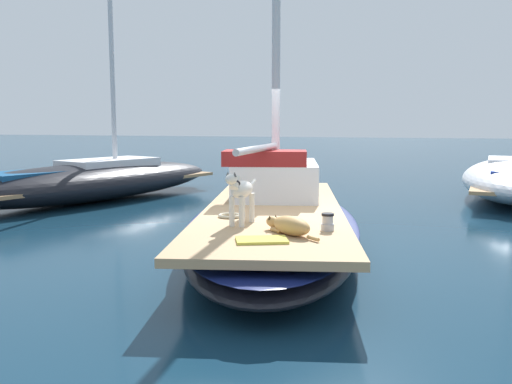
{
  "coord_description": "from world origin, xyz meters",
  "views": [
    {
      "loc": [
        2.0,
        -8.11,
        1.97
      ],
      "look_at": [
        0.0,
        -1.0,
        1.01
      ],
      "focal_mm": 38.4,
      "sensor_mm": 36.0,
      "label": 1
    }
  ],
  "objects_px": {
    "deck_winch": "(328,222)",
    "dog_white": "(241,192)",
    "moored_boat_port_side": "(90,180)",
    "sailboat_main": "(273,227)",
    "dog_tan": "(289,225)",
    "deck_towel": "(262,240)",
    "coiled_rope": "(230,216)"
  },
  "relations": [
    {
      "from": "dog_white",
      "to": "coiled_rope",
      "type": "xyz_separation_m",
      "value": [
        -0.31,
        0.48,
        -0.4
      ]
    },
    {
      "from": "deck_winch",
      "to": "deck_towel",
      "type": "bearing_deg",
      "value": -127.01
    },
    {
      "from": "dog_white",
      "to": "moored_boat_port_side",
      "type": "bearing_deg",
      "value": 136.33
    },
    {
      "from": "sailboat_main",
      "to": "coiled_rope",
      "type": "bearing_deg",
      "value": -107.72
    },
    {
      "from": "coiled_rope",
      "to": "deck_towel",
      "type": "xyz_separation_m",
      "value": [
        0.82,
        -1.35,
        -0.01
      ]
    },
    {
      "from": "coiled_rope",
      "to": "sailboat_main",
      "type": "bearing_deg",
      "value": 72.28
    },
    {
      "from": "coiled_rope",
      "to": "deck_towel",
      "type": "relative_size",
      "value": 0.58
    },
    {
      "from": "dog_white",
      "to": "coiled_rope",
      "type": "height_order",
      "value": "dog_white"
    },
    {
      "from": "dog_white",
      "to": "moored_boat_port_side",
      "type": "relative_size",
      "value": 0.11
    },
    {
      "from": "dog_white",
      "to": "dog_tan",
      "type": "bearing_deg",
      "value": -30.56
    },
    {
      "from": "deck_towel",
      "to": "moored_boat_port_side",
      "type": "bearing_deg",
      "value": 134.51
    },
    {
      "from": "sailboat_main",
      "to": "deck_towel",
      "type": "height_order",
      "value": "deck_towel"
    },
    {
      "from": "sailboat_main",
      "to": "coiled_rope",
      "type": "height_order",
      "value": "coiled_rope"
    },
    {
      "from": "sailboat_main",
      "to": "dog_tan",
      "type": "xyz_separation_m",
      "value": [
        0.68,
        -2.0,
        0.43
      ]
    },
    {
      "from": "sailboat_main",
      "to": "dog_tan",
      "type": "height_order",
      "value": "dog_tan"
    },
    {
      "from": "dog_tan",
      "to": "moored_boat_port_side",
      "type": "xyz_separation_m",
      "value": [
        -6.33,
        5.78,
        -0.26
      ]
    },
    {
      "from": "deck_winch",
      "to": "coiled_rope",
      "type": "bearing_deg",
      "value": 158.97
    },
    {
      "from": "deck_towel",
      "to": "moored_boat_port_side",
      "type": "height_order",
      "value": "moored_boat_port_side"
    },
    {
      "from": "dog_tan",
      "to": "deck_towel",
      "type": "distance_m",
      "value": 0.5
    },
    {
      "from": "sailboat_main",
      "to": "dog_white",
      "type": "relative_size",
      "value": 8.09
    },
    {
      "from": "sailboat_main",
      "to": "dog_white",
      "type": "xyz_separation_m",
      "value": [
        -0.04,
        -1.57,
        0.75
      ]
    },
    {
      "from": "deck_winch",
      "to": "coiled_rope",
      "type": "xyz_separation_m",
      "value": [
        -1.42,
        0.55,
        -0.08
      ]
    },
    {
      "from": "dog_tan",
      "to": "moored_boat_port_side",
      "type": "relative_size",
      "value": 0.09
    },
    {
      "from": "sailboat_main",
      "to": "dog_tan",
      "type": "bearing_deg",
      "value": -71.08
    },
    {
      "from": "deck_towel",
      "to": "moored_boat_port_side",
      "type": "relative_size",
      "value": 0.07
    },
    {
      "from": "deck_winch",
      "to": "moored_boat_port_side",
      "type": "distance_m",
      "value": 8.63
    },
    {
      "from": "sailboat_main",
      "to": "dog_white",
      "type": "distance_m",
      "value": 1.74
    },
    {
      "from": "deck_winch",
      "to": "coiled_rope",
      "type": "relative_size",
      "value": 0.65
    },
    {
      "from": "dog_white",
      "to": "deck_winch",
      "type": "relative_size",
      "value": 4.47
    },
    {
      "from": "deck_winch",
      "to": "dog_white",
      "type": "bearing_deg",
      "value": 176.56
    },
    {
      "from": "coiled_rope",
      "to": "dog_tan",
      "type": "bearing_deg",
      "value": -41.36
    },
    {
      "from": "dog_white",
      "to": "deck_towel",
      "type": "distance_m",
      "value": 1.09
    }
  ]
}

